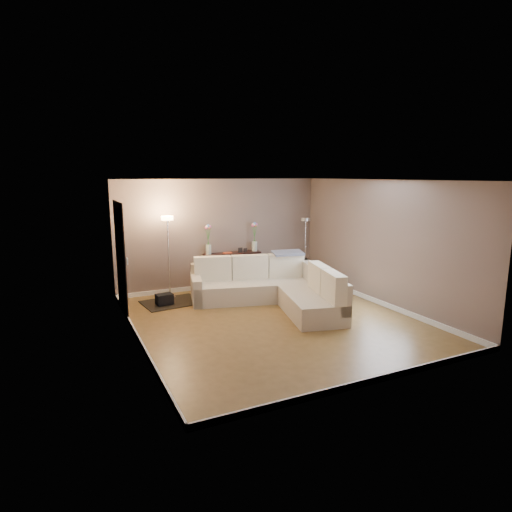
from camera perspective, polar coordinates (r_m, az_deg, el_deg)
name	(u,v)px	position (r m, az deg, el deg)	size (l,w,h in m)	color
floor	(274,321)	(8.11, 2.44, -8.65)	(5.00, 5.50, 0.01)	brown
ceiling	(275,180)	(7.65, 2.60, 10.11)	(5.00, 5.50, 0.01)	white
wall_back	(221,234)	(10.27, -4.69, 2.95)	(5.00, 0.02, 2.60)	#79665D
wall_front	(378,289)	(5.55, 15.97, -4.20)	(5.00, 0.02, 2.60)	#79665D
wall_left	(134,265)	(6.99, -16.01, -1.15)	(0.02, 5.50, 2.60)	#79665D
wall_right	(382,243)	(9.21, 16.48, 1.63)	(0.02, 5.50, 2.60)	#79665D
baseboard_back	(222,285)	(10.49, -4.54, -3.85)	(5.00, 0.03, 0.10)	white
baseboard_front	(372,381)	(6.00, 15.17, -15.75)	(5.00, 0.03, 0.10)	white
baseboard_left	(139,340)	(7.34, -15.30, -10.72)	(0.03, 5.50, 0.10)	white
baseboard_right	(378,302)	(9.46, 15.96, -5.87)	(0.03, 5.50, 0.10)	white
doorway	(121,258)	(8.68, -17.61, -0.31)	(0.02, 1.20, 2.20)	black
switch_plate	(127,261)	(7.84, -16.79, -0.67)	(0.02, 0.08, 0.12)	white
sectional_sofa	(274,288)	(9.03, 2.43, -4.26)	(2.84, 3.14, 0.95)	beige
throw_blanket	(288,253)	(9.64, 4.24, 0.42)	(0.68, 0.39, 0.05)	slate
console_table	(229,268)	(10.33, -3.68, -1.60)	(1.40, 0.42, 0.86)	black
leaning_mirror	(229,236)	(10.39, -3.57, 2.65)	(0.98, 0.08, 0.77)	black
table_decor	(233,252)	(10.24, -3.15, 0.50)	(0.59, 0.13, 0.14)	#E14F27
flower_vase_left	(208,242)	(10.05, -6.37, 1.84)	(0.16, 0.13, 0.73)	silver
flower_vase_right	(255,239)	(10.45, -0.20, 2.25)	(0.16, 0.13, 0.73)	silver
floor_lamp_lit	(168,241)	(9.45, -11.65, 1.98)	(0.29, 0.29, 1.82)	silver
floor_lamp_unlit	(305,237)	(10.85, 6.59, 2.54)	(0.25, 0.25, 1.63)	silver
charcoal_rug	(172,302)	(9.38, -11.17, -6.07)	(1.19, 0.89, 0.02)	black
black_bag	(164,299)	(9.19, -12.11, -5.63)	(0.34, 0.24, 0.22)	black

